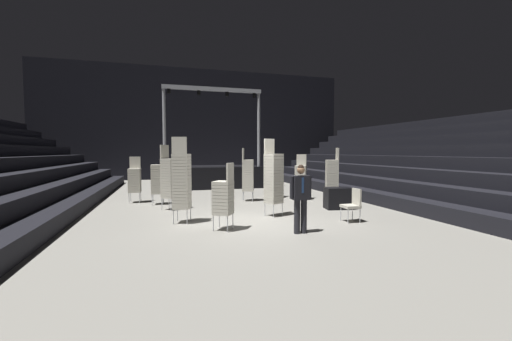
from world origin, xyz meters
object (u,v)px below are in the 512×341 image
Objects in this scene: chair_stack_rear_left at (248,175)px; chair_stack_rear_right at (158,178)px; chair_stack_rear_centre at (274,177)px; loose_chair_near_man at (353,203)px; chair_stack_aisle_left at (301,177)px; stage_riser at (211,175)px; chair_stack_mid_left at (223,196)px; chair_stack_front_left at (332,176)px; equipment_road_case at (338,198)px; chair_stack_mid_centre at (275,178)px; chair_stack_mid_right at (135,180)px; man_with_tie at (301,195)px; chair_stack_aisle_right at (169,177)px; chair_stack_front_right at (182,180)px.

chair_stack_rear_right is at bearing -73.21° from chair_stack_rear_left.
chair_stack_rear_centre reaches higher than loose_chair_near_man.
chair_stack_rear_centre is at bearing 84.40° from chair_stack_aisle_left.
chair_stack_rear_left is 4.94m from loose_chair_near_man.
stage_riser reaches higher than chair_stack_mid_left.
equipment_road_case is (-0.41, -1.18, -0.70)m from chair_stack_front_left.
chair_stack_rear_left is at bearing 63.59° from chair_stack_mid_centre.
chair_stack_mid_left reaches higher than loose_chair_near_man.
chair_stack_mid_right is 0.75× the size of chair_stack_rear_centre.
chair_stack_rear_left is 3.13m from chair_stack_rear_centre.
chair_stack_rear_right reaches higher than loose_chair_near_man.
chair_stack_mid_right is 5.71m from chair_stack_mid_centre.
chair_stack_aisle_left is at bearing -3.61° from loose_chair_near_man.
chair_stack_mid_left is at bearing 10.52° from chair_stack_rear_centre.
man_with_tie is at bearing -134.14° from equipment_road_case.
stage_riser is 5.77× the size of loose_chair_near_man.
chair_stack_aisle_left is (2.25, 5.06, -0.01)m from man_with_tie.
chair_stack_mid_left is 3.59m from chair_stack_aisle_right.
chair_stack_mid_centre is at bearing 131.40° from chair_stack_rear_left.
chair_stack_mid_left is at bearing -156.84° from equipment_road_case.
chair_stack_mid_left is at bearing 89.45° from loose_chair_near_man.
chair_stack_mid_left is (0.97, -1.13, -0.34)m from chair_stack_front_right.
chair_stack_aisle_right is (-5.27, -0.87, 0.17)m from chair_stack_aisle_left.
chair_stack_mid_left is at bearing -30.66° from chair_stack_front_right.
stage_riser is 6.42m from chair_stack_aisle_left.
chair_stack_front_right is (-2.71, 1.97, 0.25)m from man_with_tie.
man_with_tie is 1.87× the size of equipment_road_case.
chair_stack_rear_right reaches higher than equipment_road_case.
chair_stack_front_right is 4.46m from chair_stack_mid_right.
chair_stack_rear_right reaches higher than man_with_tie.
chair_stack_mid_right is at bearing -56.36° from man_with_tie.
chair_stack_rear_left is 2.37× the size of equipment_road_case.
stage_riser is at bearing 26.31° from chair_stack_mid_left.
chair_stack_mid_right is at bearing 54.65° from chair_stack_rear_right.
chair_stack_front_left reaches higher than chair_stack_mid_centre.
stage_riser reaches higher than loose_chair_near_man.
equipment_road_case is 2.06m from loose_chair_near_man.
man_with_tie is 0.98× the size of chair_stack_mid_left.
chair_stack_front_right is 1.08× the size of chair_stack_aisle_right.
chair_stack_rear_centre reaches higher than equipment_road_case.
chair_stack_mid_left is at bearing -156.21° from chair_stack_rear_right.
chair_stack_front_right reaches higher than chair_stack_mid_left.
chair_stack_rear_left reaches higher than equipment_road_case.
chair_stack_rear_centre is (0.06, 2.18, 0.25)m from man_with_tie.
chair_stack_aisle_left is (6.56, -1.08, 0.04)m from chair_stack_mid_right.
chair_stack_aisle_right reaches higher than chair_stack_aisle_left.
chair_stack_mid_centre is at bearing -104.84° from man_with_tie.
chair_stack_front_left is 0.96× the size of chair_stack_aisle_right.
chair_stack_rear_left is at bearing 83.64° from chair_stack_front_left.
chair_stack_rear_centre is at bearing -168.27° from equipment_road_case.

